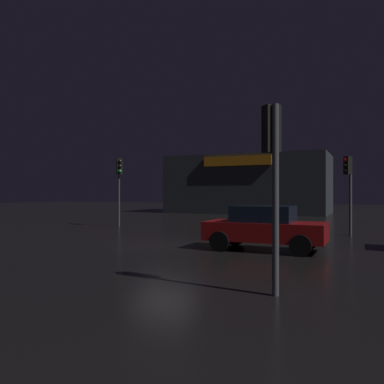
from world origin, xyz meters
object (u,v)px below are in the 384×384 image
object	(u,v)px
store_building	(249,185)
car_near	(265,227)
traffic_signal_main	(272,158)
traffic_signal_cross_left	(349,179)
traffic_signal_opposite	(119,174)

from	to	relation	value
store_building	car_near	xyz separation A→B (m)	(7.87, -25.55, -2.08)
traffic_signal_main	car_near	size ratio (longest dim) A/B	0.91
traffic_signal_cross_left	car_near	world-z (taller)	traffic_signal_cross_left
store_building	traffic_signal_cross_left	distance (m)	21.87
traffic_signal_main	traffic_signal_opposite	world-z (taller)	traffic_signal_opposite
store_building	traffic_signal_opposite	xyz separation A→B (m)	(-2.58, -19.42, 0.28)
traffic_signal_opposite	store_building	bearing A→B (deg)	82.43
store_building	traffic_signal_opposite	bearing A→B (deg)	-97.57
store_building	traffic_signal_main	bearing A→B (deg)	-73.26
car_near	traffic_signal_main	bearing A→B (deg)	-74.87
traffic_signal_main	traffic_signal_cross_left	size ratio (longest dim) A/B	1.01
traffic_signal_opposite	traffic_signal_cross_left	distance (m)	13.01
traffic_signal_main	traffic_signal_cross_left	bearing A→B (deg)	85.73
car_near	traffic_signal_cross_left	bearing A→B (deg)	68.01
store_building	car_near	world-z (taller)	store_building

